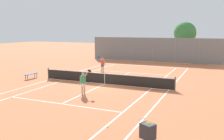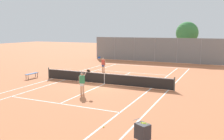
# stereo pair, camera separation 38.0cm
# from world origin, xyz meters

# --- Properties ---
(ground_plane) EXTENTS (120.00, 120.00, 0.00)m
(ground_plane) POSITION_xyz_m (0.00, 0.00, 0.00)
(ground_plane) COLOR #C67047
(court_line_markings) EXTENTS (11.10, 23.90, 0.01)m
(court_line_markings) POSITION_xyz_m (0.00, 0.00, 0.00)
(court_line_markings) COLOR white
(court_line_markings) RESTS_ON ground
(tennis_net) EXTENTS (12.00, 0.10, 1.07)m
(tennis_net) POSITION_xyz_m (0.00, 0.00, 0.51)
(tennis_net) COLOR #474C47
(tennis_net) RESTS_ON ground
(ball_cart) EXTENTS (0.77, 0.70, 0.96)m
(ball_cart) POSITION_xyz_m (6.47, -9.60, 0.53)
(ball_cart) COLOR #2D2D33
(ball_cart) RESTS_ON ground
(player_near_side) EXTENTS (0.64, 0.75, 1.77)m
(player_near_side) POSITION_xyz_m (0.10, -3.81, 0.93)
(player_near_side) COLOR #D8A884
(player_near_side) RESTS_ON ground
(player_far_left) EXTENTS (0.61, 0.77, 1.77)m
(player_far_left) POSITION_xyz_m (-2.82, 5.39, 0.93)
(player_far_left) COLOR #D8A884
(player_far_left) RESTS_ON ground
(loose_tennis_ball_0) EXTENTS (0.07, 0.07, 0.07)m
(loose_tennis_ball_0) POSITION_xyz_m (4.43, 10.56, 0.03)
(loose_tennis_ball_0) COLOR #D1DB33
(loose_tennis_ball_0) RESTS_ON ground
(loose_tennis_ball_1) EXTENTS (0.07, 0.07, 0.07)m
(loose_tennis_ball_1) POSITION_xyz_m (4.26, -8.73, 0.03)
(loose_tennis_ball_1) COLOR #D1DB33
(loose_tennis_ball_1) RESTS_ON ground
(loose_tennis_ball_2) EXTENTS (0.07, 0.07, 0.07)m
(loose_tennis_ball_2) POSITION_xyz_m (1.91, 5.98, 0.03)
(loose_tennis_ball_2) COLOR #D1DB33
(loose_tennis_ball_2) RESTS_ON ground
(courtside_bench) EXTENTS (0.36, 1.50, 0.47)m
(courtside_bench) POSITION_xyz_m (-7.53, -0.58, 0.41)
(courtside_bench) COLOR #33598C
(courtside_bench) RESTS_ON ground
(back_fence) EXTENTS (19.08, 0.08, 3.51)m
(back_fence) POSITION_xyz_m (-0.00, 16.51, 1.76)
(back_fence) COLOR gray
(back_fence) RESTS_ON ground
(tree_behind_left) EXTENTS (3.25, 3.25, 5.80)m
(tree_behind_left) POSITION_xyz_m (3.95, 19.48, 4.07)
(tree_behind_left) COLOR brown
(tree_behind_left) RESTS_ON ground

